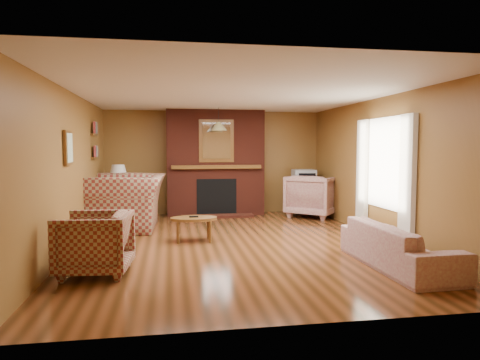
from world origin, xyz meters
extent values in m
plane|color=#44250E|center=(0.00, 0.00, 0.00)|extent=(6.50, 6.50, 0.00)
plane|color=silver|center=(0.00, 0.00, 2.40)|extent=(6.50, 6.50, 0.00)
plane|color=brown|center=(0.00, 3.25, 1.20)|extent=(6.50, 0.00, 6.50)
plane|color=brown|center=(0.00, -3.25, 1.20)|extent=(6.50, 0.00, 6.50)
plane|color=brown|center=(-2.50, 0.00, 1.20)|extent=(0.00, 6.50, 6.50)
plane|color=brown|center=(2.50, 0.00, 1.20)|extent=(0.00, 6.50, 6.50)
cube|color=#4E1B11|center=(0.00, 3.00, 1.20)|extent=(2.20, 0.50, 2.40)
cube|color=black|center=(0.00, 2.77, 0.45)|extent=(0.90, 0.06, 0.80)
cube|color=#4E1B11|center=(0.00, 2.60, 0.03)|extent=(1.60, 0.35, 0.06)
cube|color=brown|center=(0.00, 2.73, 1.12)|extent=(2.00, 0.18, 0.08)
cube|color=brown|center=(0.00, 2.76, 1.70)|extent=(0.78, 0.05, 0.95)
cube|color=white|center=(0.00, 2.73, 1.70)|extent=(0.62, 0.02, 0.80)
cube|color=beige|center=(2.44, -0.95, 1.05)|extent=(0.08, 0.35, 2.00)
cube|color=beige|center=(2.44, 0.55, 1.05)|extent=(0.08, 0.35, 2.00)
cube|color=white|center=(2.48, -0.20, 1.30)|extent=(0.03, 1.10, 1.50)
cube|color=brown|center=(-2.47, 1.90, 1.35)|extent=(0.06, 0.55, 0.04)
cube|color=brown|center=(-2.47, 1.90, 1.80)|extent=(0.06, 0.55, 0.04)
cube|color=brown|center=(-2.47, -0.30, 1.55)|extent=(0.04, 0.40, 0.50)
cube|color=white|center=(-2.44, -0.30, 1.55)|extent=(0.01, 0.32, 0.42)
cylinder|color=black|center=(0.00, 2.30, 2.22)|extent=(0.01, 0.01, 0.35)
cone|color=#AB7D44|center=(0.00, 2.30, 2.00)|extent=(0.36, 0.36, 0.18)
imported|color=maroon|center=(-1.85, 1.60, 0.52)|extent=(1.46, 1.65, 1.03)
imported|color=maroon|center=(-1.95, -1.39, 0.38)|extent=(0.91, 0.89, 0.77)
imported|color=#B9AD8F|center=(1.90, -1.70, 0.28)|extent=(0.80, 1.95, 0.57)
imported|color=#B9AD8F|center=(2.14, 2.37, 0.47)|extent=(1.44, 1.44, 0.94)
ellipsoid|color=brown|center=(-0.65, 0.25, 0.38)|extent=(0.77, 0.48, 0.04)
cube|color=black|center=(-0.65, 0.25, 0.41)|extent=(0.15, 0.05, 0.02)
cylinder|color=brown|center=(-0.39, 0.41, 0.18)|extent=(0.05, 0.05, 0.36)
cylinder|color=brown|center=(-0.91, 0.41, 0.18)|extent=(0.05, 0.05, 0.36)
cylinder|color=brown|center=(-0.39, 0.10, 0.18)|extent=(0.05, 0.05, 0.36)
cylinder|color=brown|center=(-0.91, 0.10, 0.18)|extent=(0.05, 0.05, 0.36)
cube|color=brown|center=(-2.10, 2.45, 0.28)|extent=(0.42, 0.42, 0.55)
sphere|color=white|center=(-2.10, 2.45, 0.71)|extent=(0.31, 0.31, 0.31)
cylinder|color=black|center=(-2.10, 2.45, 0.88)|extent=(0.03, 0.03, 0.10)
cone|color=silver|center=(-2.10, 2.45, 1.06)|extent=(0.39, 0.39, 0.27)
cube|color=black|center=(2.05, 2.80, 0.29)|extent=(0.55, 0.51, 0.58)
cube|color=#AAADB2|center=(2.05, 2.80, 0.81)|extent=(0.54, 0.52, 0.46)
cube|color=black|center=(2.05, 2.55, 0.81)|extent=(0.39, 0.05, 0.33)
camera|label=1|loc=(-1.02, -6.77, 1.56)|focal=32.00mm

